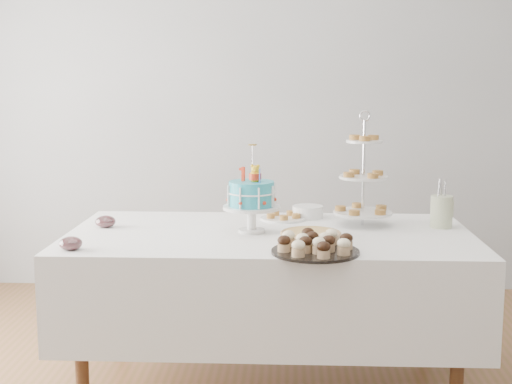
{
  "coord_description": "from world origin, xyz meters",
  "views": [
    {
      "loc": [
        0.08,
        -3.02,
        1.49
      ],
      "look_at": [
        -0.07,
        0.3,
        0.96
      ],
      "focal_mm": 50.0,
      "sensor_mm": 36.0,
      "label": 1
    }
  ],
  "objects_px": {
    "pastry_plate": "(283,217)",
    "utensil_pitcher": "(442,210)",
    "tiered_stand": "(363,178)",
    "jam_bowl_a": "(71,244)",
    "jam_bowl_b": "(106,222)",
    "birthday_cake": "(252,209)",
    "table": "(270,279)",
    "cupcake_tray": "(315,243)",
    "pie": "(311,235)",
    "plate_stack": "(308,212)"
  },
  "relations": [
    {
      "from": "plate_stack",
      "to": "pastry_plate",
      "type": "distance_m",
      "value": 0.14
    },
    {
      "from": "table",
      "to": "pastry_plate",
      "type": "height_order",
      "value": "pastry_plate"
    },
    {
      "from": "pie",
      "to": "plate_stack",
      "type": "distance_m",
      "value": 0.54
    },
    {
      "from": "tiered_stand",
      "to": "utensil_pitcher",
      "type": "distance_m",
      "value": 0.41
    },
    {
      "from": "pastry_plate",
      "to": "tiered_stand",
      "type": "bearing_deg",
      "value": -16.96
    },
    {
      "from": "cupcake_tray",
      "to": "jam_bowl_b",
      "type": "xyz_separation_m",
      "value": [
        -1.01,
        0.48,
        -0.01
      ]
    },
    {
      "from": "cupcake_tray",
      "to": "plate_stack",
      "type": "height_order",
      "value": "cupcake_tray"
    },
    {
      "from": "birthday_cake",
      "to": "utensil_pitcher",
      "type": "bearing_deg",
      "value": 34.34
    },
    {
      "from": "cupcake_tray",
      "to": "plate_stack",
      "type": "relative_size",
      "value": 2.3
    },
    {
      "from": "cupcake_tray",
      "to": "pastry_plate",
      "type": "bearing_deg",
      "value": 101.05
    },
    {
      "from": "pie",
      "to": "jam_bowl_a",
      "type": "bearing_deg",
      "value": -167.53
    },
    {
      "from": "plate_stack",
      "to": "pie",
      "type": "bearing_deg",
      "value": -90.07
    },
    {
      "from": "tiered_stand",
      "to": "utensil_pitcher",
      "type": "height_order",
      "value": "tiered_stand"
    },
    {
      "from": "cupcake_tray",
      "to": "pie",
      "type": "xyz_separation_m",
      "value": [
        -0.01,
        0.24,
        -0.02
      ]
    },
    {
      "from": "plate_stack",
      "to": "tiered_stand",
      "type": "bearing_deg",
      "value": -33.97
    },
    {
      "from": "table",
      "to": "plate_stack",
      "type": "xyz_separation_m",
      "value": [
        0.19,
        0.38,
        0.26
      ]
    },
    {
      "from": "tiered_stand",
      "to": "cupcake_tray",
      "type": "bearing_deg",
      "value": -113.31
    },
    {
      "from": "tiered_stand",
      "to": "plate_stack",
      "type": "xyz_separation_m",
      "value": [
        -0.27,
        0.18,
        -0.21
      ]
    },
    {
      "from": "table",
      "to": "pie",
      "type": "relative_size",
      "value": 6.93
    },
    {
      "from": "birthday_cake",
      "to": "pie",
      "type": "relative_size",
      "value": 1.51
    },
    {
      "from": "tiered_stand",
      "to": "utensil_pitcher",
      "type": "xyz_separation_m",
      "value": [
        0.38,
        -0.04,
        -0.15
      ]
    },
    {
      "from": "pastry_plate",
      "to": "plate_stack",
      "type": "bearing_deg",
      "value": 24.87
    },
    {
      "from": "jam_bowl_b",
      "to": "pastry_plate",
      "type": "bearing_deg",
      "value": 14.88
    },
    {
      "from": "cupcake_tray",
      "to": "utensil_pitcher",
      "type": "relative_size",
      "value": 1.54
    },
    {
      "from": "plate_stack",
      "to": "utensil_pitcher",
      "type": "bearing_deg",
      "value": -18.63
    },
    {
      "from": "pastry_plate",
      "to": "jam_bowl_b",
      "type": "height_order",
      "value": "jam_bowl_b"
    },
    {
      "from": "table",
      "to": "pastry_plate",
      "type": "xyz_separation_m",
      "value": [
        0.06,
        0.32,
        0.24
      ]
    },
    {
      "from": "pie",
      "to": "utensil_pitcher",
      "type": "bearing_deg",
      "value": 26.21
    },
    {
      "from": "jam_bowl_a",
      "to": "utensil_pitcher",
      "type": "height_order",
      "value": "utensil_pitcher"
    },
    {
      "from": "cupcake_tray",
      "to": "birthday_cake",
      "type": "bearing_deg",
      "value": 125.94
    },
    {
      "from": "pie",
      "to": "tiered_stand",
      "type": "bearing_deg",
      "value": 53.18
    },
    {
      "from": "utensil_pitcher",
      "to": "table",
      "type": "bearing_deg",
      "value": -177.83
    },
    {
      "from": "tiered_stand",
      "to": "jam_bowl_b",
      "type": "xyz_separation_m",
      "value": [
        -1.27,
        -0.11,
        -0.21
      ]
    },
    {
      "from": "cupcake_tray",
      "to": "jam_bowl_a",
      "type": "height_order",
      "value": "cupcake_tray"
    },
    {
      "from": "table",
      "to": "birthday_cake",
      "type": "xyz_separation_m",
      "value": [
        -0.09,
        -0.0,
        0.34
      ]
    },
    {
      "from": "cupcake_tray",
      "to": "pie",
      "type": "height_order",
      "value": "cupcake_tray"
    },
    {
      "from": "pie",
      "to": "tiered_stand",
      "type": "xyz_separation_m",
      "value": [
        0.27,
        0.36,
        0.21
      ]
    },
    {
      "from": "jam_bowl_a",
      "to": "jam_bowl_b",
      "type": "xyz_separation_m",
      "value": [
        0.03,
        0.48,
        0.0
      ]
    },
    {
      "from": "pie",
      "to": "jam_bowl_a",
      "type": "relative_size",
      "value": 2.82
    },
    {
      "from": "birthday_cake",
      "to": "tiered_stand",
      "type": "distance_m",
      "value": 0.59
    },
    {
      "from": "plate_stack",
      "to": "jam_bowl_a",
      "type": "relative_size",
      "value": 1.65
    },
    {
      "from": "plate_stack",
      "to": "pastry_plate",
      "type": "bearing_deg",
      "value": -155.13
    },
    {
      "from": "tiered_stand",
      "to": "pastry_plate",
      "type": "relative_size",
      "value": 2.41
    },
    {
      "from": "tiered_stand",
      "to": "jam_bowl_a",
      "type": "distance_m",
      "value": 1.44
    },
    {
      "from": "table",
      "to": "pie",
      "type": "xyz_separation_m",
      "value": [
        0.19,
        -0.16,
        0.25
      ]
    },
    {
      "from": "pastry_plate",
      "to": "utensil_pitcher",
      "type": "bearing_deg",
      "value": -11.58
    },
    {
      "from": "jam_bowl_b",
      "to": "tiered_stand",
      "type": "bearing_deg",
      "value": 5.01
    },
    {
      "from": "pastry_plate",
      "to": "jam_bowl_a",
      "type": "height_order",
      "value": "jam_bowl_a"
    },
    {
      "from": "birthday_cake",
      "to": "tiered_stand",
      "type": "height_order",
      "value": "tiered_stand"
    },
    {
      "from": "birthday_cake",
      "to": "jam_bowl_b",
      "type": "bearing_deg",
      "value": -162.19
    }
  ]
}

